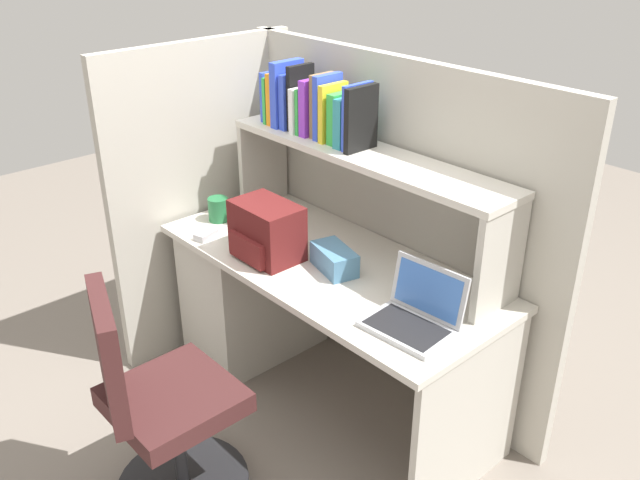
{
  "coord_description": "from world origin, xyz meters",
  "views": [
    {
      "loc": [
        1.88,
        -1.75,
        2.12
      ],
      "look_at": [
        0.0,
        -0.05,
        0.85
      ],
      "focal_mm": 38.29,
      "sensor_mm": 36.0,
      "label": 1
    }
  ],
  "objects_px": {
    "snack_canister": "(218,209)",
    "office_chair": "(160,415)",
    "paper_cup": "(260,217)",
    "backpack": "(266,232)",
    "tissue_box": "(334,259)",
    "laptop": "(415,314)",
    "computer_mouse": "(206,235)"
  },
  "relations": [
    {
      "from": "backpack",
      "to": "snack_canister",
      "type": "distance_m",
      "value": 0.46
    },
    {
      "from": "computer_mouse",
      "to": "office_chair",
      "type": "height_order",
      "value": "office_chair"
    },
    {
      "from": "tissue_box",
      "to": "laptop",
      "type": "bearing_deg",
      "value": 7.27
    },
    {
      "from": "computer_mouse",
      "to": "office_chair",
      "type": "xyz_separation_m",
      "value": [
        0.55,
        -0.6,
        -0.35
      ]
    },
    {
      "from": "office_chair",
      "to": "tissue_box",
      "type": "bearing_deg",
      "value": -74.72
    },
    {
      "from": "backpack",
      "to": "paper_cup",
      "type": "relative_size",
      "value": 3.69
    },
    {
      "from": "paper_cup",
      "to": "office_chair",
      "type": "relative_size",
      "value": 0.09
    },
    {
      "from": "computer_mouse",
      "to": "tissue_box",
      "type": "bearing_deg",
      "value": 7.54
    },
    {
      "from": "computer_mouse",
      "to": "office_chair",
      "type": "relative_size",
      "value": 0.11
    },
    {
      "from": "laptop",
      "to": "computer_mouse",
      "type": "xyz_separation_m",
      "value": [
        -1.11,
        -0.16,
        -0.03
      ]
    },
    {
      "from": "paper_cup",
      "to": "snack_canister",
      "type": "xyz_separation_m",
      "value": [
        -0.18,
        -0.11,
        0.02
      ]
    },
    {
      "from": "laptop",
      "to": "office_chair",
      "type": "xyz_separation_m",
      "value": [
        -0.56,
        -0.76,
        -0.39
      ]
    },
    {
      "from": "tissue_box",
      "to": "snack_canister",
      "type": "distance_m",
      "value": 0.74
    },
    {
      "from": "paper_cup",
      "to": "snack_canister",
      "type": "distance_m",
      "value": 0.21
    },
    {
      "from": "computer_mouse",
      "to": "laptop",
      "type": "bearing_deg",
      "value": -4.91
    },
    {
      "from": "tissue_box",
      "to": "office_chair",
      "type": "height_order",
      "value": "office_chair"
    },
    {
      "from": "paper_cup",
      "to": "laptop",
      "type": "bearing_deg",
      "value": -5.79
    },
    {
      "from": "paper_cup",
      "to": "office_chair",
      "type": "bearing_deg",
      "value": -60.3
    },
    {
      "from": "laptop",
      "to": "snack_canister",
      "type": "relative_size",
      "value": 2.85
    },
    {
      "from": "backpack",
      "to": "office_chair",
      "type": "height_order",
      "value": "backpack"
    },
    {
      "from": "backpack",
      "to": "tissue_box",
      "type": "height_order",
      "value": "backpack"
    },
    {
      "from": "tissue_box",
      "to": "snack_canister",
      "type": "relative_size",
      "value": 1.92
    },
    {
      "from": "snack_canister",
      "to": "office_chair",
      "type": "height_order",
      "value": "office_chair"
    },
    {
      "from": "snack_canister",
      "to": "office_chair",
      "type": "bearing_deg",
      "value": -48.33
    },
    {
      "from": "laptop",
      "to": "tissue_box",
      "type": "bearing_deg",
      "value": 172.11
    },
    {
      "from": "backpack",
      "to": "laptop",
      "type": "bearing_deg",
      "value": 4.7
    },
    {
      "from": "paper_cup",
      "to": "snack_canister",
      "type": "relative_size",
      "value": 0.71
    },
    {
      "from": "laptop",
      "to": "tissue_box",
      "type": "xyz_separation_m",
      "value": [
        -0.5,
        0.07,
        -0.0
      ]
    },
    {
      "from": "office_chair",
      "to": "computer_mouse",
      "type": "bearing_deg",
      "value": -27.91
    },
    {
      "from": "tissue_box",
      "to": "office_chair",
      "type": "distance_m",
      "value": 0.92
    },
    {
      "from": "snack_canister",
      "to": "office_chair",
      "type": "distance_m",
      "value": 1.08
    },
    {
      "from": "laptop",
      "to": "office_chair",
      "type": "distance_m",
      "value": 1.02
    }
  ]
}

